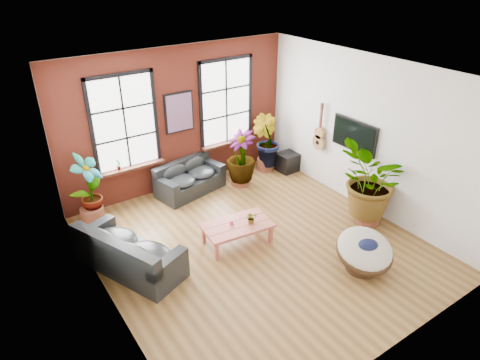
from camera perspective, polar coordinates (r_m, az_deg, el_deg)
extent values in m
cube|color=brown|center=(8.91, 2.20, -8.68)|extent=(6.00, 6.50, 0.02)
cube|color=white|center=(7.38, 2.70, 13.84)|extent=(6.00, 6.50, 0.02)
cube|color=#4C1911|center=(10.57, -8.23, 8.00)|extent=(6.00, 0.02, 3.50)
cube|color=silver|center=(6.10, 21.23, -9.92)|extent=(6.00, 0.02, 3.50)
cube|color=silver|center=(6.85, -18.35, -4.88)|extent=(0.02, 6.50, 3.50)
cube|color=silver|center=(9.94, 16.60, 5.79)|extent=(0.02, 6.50, 3.50)
cube|color=white|center=(9.97, -15.12, 7.30)|extent=(1.40, 0.02, 2.10)
cube|color=#3F1B11|center=(10.33, -14.25, 1.59)|extent=(1.60, 0.22, 0.06)
cube|color=white|center=(11.08, -1.84, 10.29)|extent=(1.40, 0.02, 2.10)
cube|color=#3F1B11|center=(11.40, -1.56, 5.02)|extent=(1.60, 0.22, 0.06)
cube|color=black|center=(10.77, -6.62, -0.61)|extent=(1.83, 1.17, 0.38)
cube|color=black|center=(10.81, -7.81, 1.75)|extent=(1.70, 0.56, 0.39)
cube|color=black|center=(10.23, -9.87, -0.61)|extent=(0.37, 0.85, 0.20)
cube|color=black|center=(11.07, -3.77, 2.06)|extent=(0.37, 0.85, 0.20)
ellipsoid|color=black|center=(10.44, -7.86, -0.11)|extent=(0.84, 0.83, 0.22)
ellipsoid|color=black|center=(10.55, -8.74, 0.99)|extent=(0.74, 0.37, 0.38)
ellipsoid|color=black|center=(10.81, -5.23, 1.06)|extent=(0.84, 0.83, 0.22)
ellipsoid|color=black|center=(10.91, -6.10, 2.11)|extent=(0.74, 0.37, 0.38)
cube|color=black|center=(8.44, -14.33, -10.22)|extent=(1.63, 2.30, 0.41)
cube|color=black|center=(8.03, -16.41, -9.02)|extent=(1.01, 2.04, 0.42)
cube|color=black|center=(7.69, -9.62, -10.97)|extent=(0.90, 0.54, 0.22)
cube|color=black|center=(8.89, -18.83, -6.30)|extent=(0.90, 0.54, 0.22)
ellipsoid|color=black|center=(8.05, -12.20, -9.66)|extent=(1.04, 1.14, 0.24)
ellipsoid|color=black|center=(7.83, -13.63, -9.69)|extent=(0.57, 0.95, 0.41)
ellipsoid|color=black|center=(8.58, -16.26, -7.60)|extent=(1.04, 1.14, 0.24)
ellipsoid|color=black|center=(8.37, -17.69, -7.56)|extent=(0.57, 0.95, 0.41)
cube|color=#B04D3F|center=(8.73, -0.38, -6.08)|extent=(1.47, 0.95, 0.06)
cube|color=#3F1B11|center=(8.62, 0.03, -6.34)|extent=(1.38, 0.16, 0.00)
cube|color=#3F1B11|center=(8.82, -0.78, -5.49)|extent=(1.38, 0.16, 0.00)
cube|color=#B04D3F|center=(8.42, -3.13, -9.49)|extent=(0.08, 0.08, 0.39)
cube|color=#B04D3F|center=(8.89, 4.13, -7.23)|extent=(0.08, 0.08, 0.39)
cube|color=#B04D3F|center=(8.89, -4.88, -7.27)|extent=(0.08, 0.08, 0.39)
cube|color=#B04D3F|center=(9.34, 2.09, -5.26)|extent=(0.08, 0.08, 0.39)
cylinder|color=#D9365D|center=(8.69, -1.11, -5.68)|extent=(0.09, 0.09, 0.09)
cylinder|color=#392414|center=(8.55, 16.01, -10.66)|extent=(0.79, 0.79, 0.25)
torus|color=#392414|center=(8.38, 16.26, -9.12)|extent=(1.36, 1.36, 0.48)
ellipsoid|color=beige|center=(8.34, 16.32, -8.78)|extent=(1.33, 1.37, 0.66)
ellipsoid|color=#121739|center=(8.23, 16.60, -8.30)|extent=(0.50, 0.45, 0.18)
cube|color=black|center=(10.44, -8.13, 8.92)|extent=(0.74, 0.04, 0.98)
cube|color=#0C7F8C|center=(10.42, -8.05, 8.88)|extent=(0.66, 0.02, 0.90)
cube|color=black|center=(10.11, 15.02, 5.76)|extent=(0.06, 1.25, 0.72)
cube|color=black|center=(10.08, 14.89, 5.73)|extent=(0.01, 1.15, 0.62)
cylinder|color=#B27F4C|center=(10.92, 10.45, 4.98)|extent=(0.09, 0.38, 0.38)
cylinder|color=#B27F4C|center=(10.83, 10.56, 6.20)|extent=(0.09, 0.30, 0.30)
cylinder|color=black|center=(10.92, 10.43, 4.98)|extent=(0.09, 0.11, 0.11)
cube|color=#3F1B11|center=(10.70, 10.74, 8.04)|extent=(0.04, 0.05, 0.55)
cube|color=#3F1B11|center=(10.60, 10.89, 9.66)|extent=(0.06, 0.06, 0.14)
cube|color=black|center=(11.83, 6.50, 2.45)|extent=(0.62, 0.53, 0.50)
cylinder|color=brown|center=(10.04, -19.04, -4.42)|extent=(0.65, 0.65, 0.37)
cylinder|color=brown|center=(11.84, 3.44, 2.18)|extent=(0.61, 0.61, 0.34)
cylinder|color=brown|center=(9.90, 16.78, -4.57)|extent=(0.61, 0.61, 0.36)
cylinder|color=brown|center=(11.05, 0.07, 0.28)|extent=(0.60, 0.60, 0.36)
imported|color=#175015|center=(9.71, -19.48, -0.77)|extent=(0.95, 0.92, 1.50)
imported|color=#175015|center=(11.58, 3.45, 5.23)|extent=(0.82, 0.92, 1.39)
imported|color=#175015|center=(9.48, 17.20, -0.26)|extent=(2.03, 1.96, 1.72)
imported|color=#175015|center=(10.75, 0.15, 3.20)|extent=(0.89, 0.89, 1.33)
imported|color=#175015|center=(8.69, 1.53, -5.06)|extent=(0.26, 0.24, 0.25)
imported|color=#175015|center=(10.17, -15.92, 1.99)|extent=(0.17, 0.17, 0.27)
imported|color=#175015|center=(11.51, -0.10, 6.16)|extent=(0.19, 0.19, 0.27)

